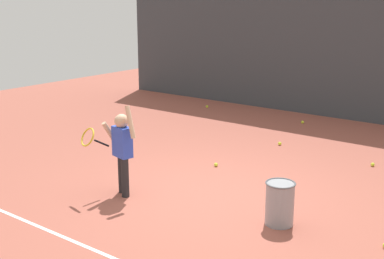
% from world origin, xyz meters
% --- Properties ---
extents(ground_plane, '(20.00, 20.00, 0.00)m').
position_xyz_m(ground_plane, '(0.00, 0.00, 0.00)').
color(ground_plane, '#9E5142').
extents(court_line_baseline, '(9.00, 0.05, 0.00)m').
position_xyz_m(court_line_baseline, '(0.00, -2.23, 0.00)').
color(court_line_baseline, white).
rests_on(court_line_baseline, ground).
extents(back_fence_windscreen, '(13.45, 0.08, 3.52)m').
position_xyz_m(back_fence_windscreen, '(0.00, 5.76, 1.76)').
color(back_fence_windscreen, '#383D42').
rests_on(back_fence_windscreen, ground).
extents(fence_post_0, '(0.09, 0.09, 3.67)m').
position_xyz_m(fence_post_0, '(-6.58, 5.82, 1.84)').
color(fence_post_0, slate).
rests_on(fence_post_0, ground).
extents(fence_post_1, '(0.09, 0.09, 3.67)m').
position_xyz_m(fence_post_1, '(-2.19, 5.82, 1.84)').
color(fence_post_1, slate).
rests_on(fence_post_1, ground).
extents(tennis_player, '(0.81, 0.57, 1.35)m').
position_xyz_m(tennis_player, '(-1.00, -0.81, 0.73)').
color(tennis_player, '#232326').
rests_on(tennis_player, ground).
extents(ball_hopper, '(0.38, 0.38, 0.56)m').
position_xyz_m(ball_hopper, '(1.30, -0.33, 0.29)').
color(ball_hopper, gray).
rests_on(ball_hopper, ground).
extents(tennis_ball_0, '(0.07, 0.07, 0.07)m').
position_xyz_m(tennis_ball_0, '(-0.62, 1.05, 0.03)').
color(tennis_ball_0, '#CCE033').
rests_on(tennis_ball_0, ground).
extents(tennis_ball_2, '(0.07, 0.07, 0.07)m').
position_xyz_m(tennis_ball_2, '(-0.36, 2.86, 0.03)').
color(tennis_ball_2, '#CCE033').
rests_on(tennis_ball_2, ground).
extents(tennis_ball_3, '(0.07, 0.07, 0.07)m').
position_xyz_m(tennis_ball_3, '(-0.76, 4.73, 0.03)').
color(tennis_ball_3, '#CCE033').
rests_on(tennis_ball_3, ground).
extents(tennis_ball_5, '(0.07, 0.07, 0.07)m').
position_xyz_m(tennis_ball_5, '(-3.48, 4.81, 0.03)').
color(tennis_ball_5, '#CCE033').
rests_on(tennis_ball_5, ground).
extents(tennis_ball_6, '(0.07, 0.07, 0.07)m').
position_xyz_m(tennis_ball_6, '(1.50, 2.67, 0.03)').
color(tennis_ball_6, '#CCE033').
rests_on(tennis_ball_6, ground).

